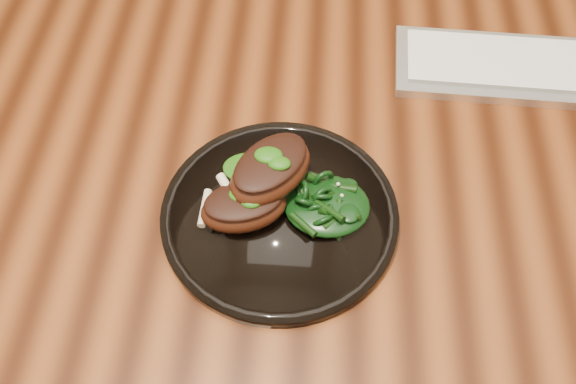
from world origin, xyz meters
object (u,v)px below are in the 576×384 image
(desk, at_px, (311,150))
(plate, at_px, (280,215))
(greens_heap, at_px, (327,202))
(keyboard, at_px, (552,70))
(lamb_chop_front, at_px, (243,206))

(desk, xyz_separation_m, plate, (-0.03, -0.17, 0.09))
(plate, distance_m, greens_heap, 0.06)
(desk, xyz_separation_m, keyboard, (0.32, 0.08, 0.09))
(keyboard, bearing_deg, lamb_chop_front, -145.65)
(desk, height_order, lamb_chop_front, lamb_chop_front)
(greens_heap, relative_size, keyboard, 0.23)
(lamb_chop_front, relative_size, keyboard, 0.26)
(desk, bearing_deg, plate, -100.17)
(greens_heap, xyz_separation_m, keyboard, (0.29, 0.25, -0.02))
(desk, bearing_deg, greens_heap, -82.44)
(desk, distance_m, plate, 0.20)
(greens_heap, bearing_deg, plate, -174.81)
(greens_heap, bearing_deg, desk, 97.56)
(desk, height_order, greens_heap, greens_heap)
(plate, bearing_deg, desk, 79.83)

